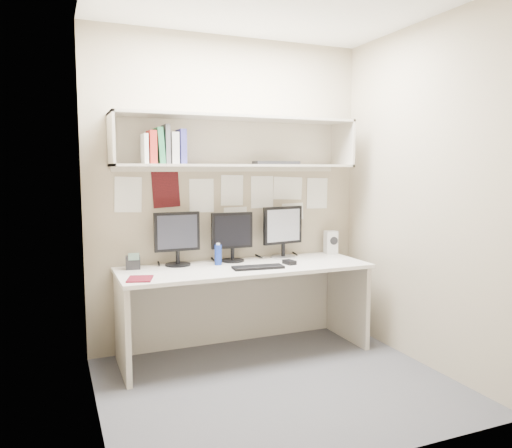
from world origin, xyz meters
name	(u,v)px	position (x,y,z in m)	size (l,w,h in m)	color
floor	(278,385)	(0.00, 0.00, 0.00)	(2.40, 2.00, 0.01)	#444348
wall_back	(230,193)	(0.00, 1.00, 1.30)	(2.40, 0.02, 2.60)	tan
wall_front	(367,211)	(0.00, -1.00, 1.30)	(2.40, 0.02, 2.60)	tan
wall_left	(91,204)	(-1.20, 0.00, 1.30)	(0.02, 2.00, 2.60)	tan
wall_right	(422,196)	(1.20, 0.00, 1.30)	(0.02, 2.00, 2.60)	tan
desk	(245,310)	(0.00, 0.65, 0.37)	(2.00, 0.70, 0.73)	silver
overhead_hutch	(235,142)	(0.00, 0.86, 1.72)	(2.00, 0.38, 0.40)	beige
pinned_papers	(230,199)	(0.00, 0.99, 1.25)	(1.92, 0.01, 0.48)	white
monitor_left	(177,236)	(-0.49, 0.87, 0.97)	(0.37, 0.20, 0.43)	black
monitor_center	(232,234)	(-0.03, 0.87, 0.96)	(0.35, 0.19, 0.41)	black
monitor_right	(283,230)	(0.44, 0.87, 0.98)	(0.38, 0.21, 0.45)	#A5A5AA
keyboard	(258,267)	(0.06, 0.50, 0.74)	(0.40, 0.14, 0.02)	black
mouse	(289,262)	(0.36, 0.56, 0.75)	(0.07, 0.11, 0.03)	black
speaker	(331,242)	(0.94, 0.89, 0.83)	(0.12, 0.13, 0.21)	beige
blue_bottle	(218,255)	(-0.19, 0.76, 0.81)	(0.06, 0.06, 0.18)	navy
maroon_notebook	(140,279)	(-0.86, 0.45, 0.74)	(0.17, 0.20, 0.01)	#5B0F1B
desk_phone	(133,262)	(-0.85, 0.85, 0.78)	(0.12, 0.11, 0.13)	black
book_stack	(164,147)	(-0.61, 0.76, 1.67)	(0.32, 0.18, 0.29)	white
hutch_tray	(276,163)	(0.36, 0.83, 1.55)	(0.38, 0.15, 0.03)	black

